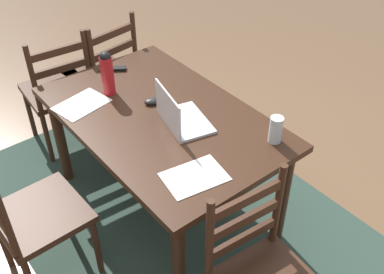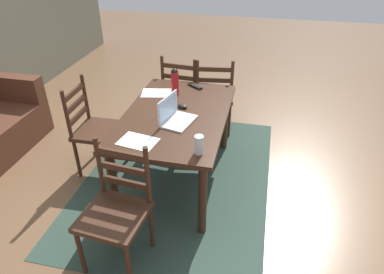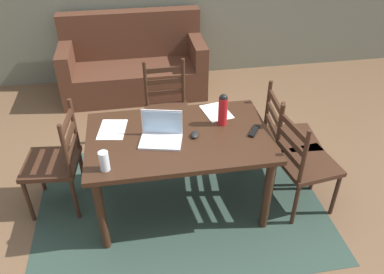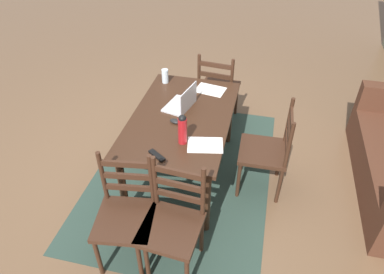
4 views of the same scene
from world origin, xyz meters
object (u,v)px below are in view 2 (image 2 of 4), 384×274
chair_far_head (96,129)px  water_bottle (175,81)px  dining_table (176,123)px  chair_right_far (183,93)px  drinking_glass (199,145)px  tv_remote (195,86)px  laptop (174,115)px  chair_right_near (214,96)px  chair_left_far (116,211)px  computer_mouse (183,106)px

chair_far_head → water_bottle: bearing=-62.3°
dining_table → chair_right_far: size_ratio=1.53×
dining_table → drinking_glass: 0.68m
chair_right_far → tv_remote: bearing=-150.2°
laptop → drinking_glass: laptop is taller
chair_right_near → tv_remote: chair_right_near is taller
chair_right_far → chair_far_head: size_ratio=1.00×
laptop → water_bottle: size_ratio=1.31×
tv_remote → chair_far_head: bearing=-20.9°
chair_far_head → chair_left_far: (-1.02, -0.65, 0.00)m
chair_right_near → computer_mouse: chair_right_near is taller
chair_far_head → chair_right_near: bearing=-45.0°
chair_left_far → laptop: bearing=-12.9°
chair_right_far → computer_mouse: 0.96m
drinking_glass → tv_remote: (1.17, 0.28, -0.06)m
dining_table → drinking_glass: (-0.57, -0.33, 0.17)m
tv_remote → laptop: bearing=32.4°
chair_right_far → chair_left_far: (-2.03, -0.01, 0.00)m
water_bottle → chair_left_far: bearing=177.1°
drinking_glass → computer_mouse: 0.75m
laptop → water_bottle: water_bottle is taller
chair_right_far → computer_mouse: size_ratio=9.50×
dining_table → laptop: bearing=-171.2°
chair_right_far → computer_mouse: bearing=-166.3°
laptop → computer_mouse: size_ratio=3.63×
chair_right_near → water_bottle: (-0.64, 0.30, 0.42)m
chair_right_far → tv_remote: (-0.41, -0.24, 0.28)m
dining_table → laptop: 0.21m
dining_table → drinking_glass: size_ratio=9.74×
dining_table → laptop: (-0.14, -0.02, 0.15)m
drinking_glass → chair_left_far: bearing=131.5°
drinking_glass → tv_remote: size_ratio=0.88×
chair_far_head → computer_mouse: (0.12, -0.86, 0.29)m
chair_far_head → computer_mouse: chair_far_head is taller
chair_far_head → water_bottle: size_ratio=3.44×
chair_far_head → chair_left_far: bearing=-147.4°
computer_mouse → tv_remote: bearing=16.0°
drinking_glass → tv_remote: bearing=13.3°
chair_far_head → laptop: bearing=-99.2°
chair_right_near → chair_right_far: size_ratio=1.00×
chair_right_far → water_bottle: 0.77m
laptop → drinking_glass: (-0.43, -0.31, 0.02)m
drinking_glass → computer_mouse: drinking_glass is taller
dining_table → chair_far_head: (-0.00, 0.83, -0.18)m
chair_left_far → drinking_glass: bearing=-48.5°
chair_right_far → tv_remote: chair_right_far is taller
computer_mouse → tv_remote: size_ratio=0.59×
chair_left_far → chair_far_head: bearing=32.6°
chair_far_head → drinking_glass: bearing=-116.1°
drinking_glass → water_bottle: bearing=24.7°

